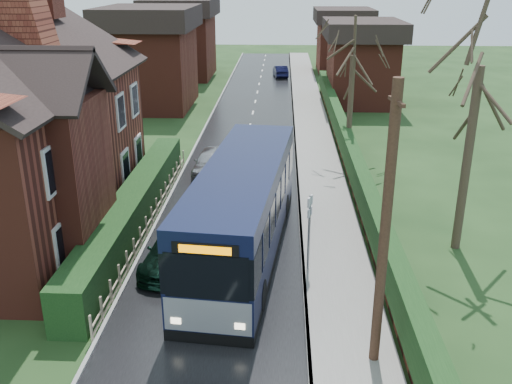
{
  "coord_description": "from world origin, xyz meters",
  "views": [
    {
      "loc": [
        2.18,
        -16.53,
        9.95
      ],
      "look_at": [
        1.22,
        4.59,
        1.8
      ],
      "focal_mm": 40.0,
      "sensor_mm": 36.0,
      "label": 1
    }
  ],
  "objects_px": {
    "bus_stop_sign": "(309,222)",
    "telegraph_pole": "(385,232)",
    "bus": "(242,211)",
    "car_silver": "(211,162)",
    "car_green": "(175,250)",
    "brick_house": "(3,125)"
  },
  "relations": [
    {
      "from": "bus",
      "to": "car_green",
      "type": "relative_size",
      "value": 2.79
    },
    {
      "from": "bus_stop_sign",
      "to": "telegraph_pole",
      "type": "relative_size",
      "value": 0.38
    },
    {
      "from": "car_green",
      "to": "telegraph_pole",
      "type": "relative_size",
      "value": 0.55
    },
    {
      "from": "car_silver",
      "to": "car_green",
      "type": "xyz_separation_m",
      "value": [
        -0.1,
        -10.17,
        -0.04
      ]
    },
    {
      "from": "telegraph_pole",
      "to": "bus",
      "type": "bearing_deg",
      "value": 114.35
    },
    {
      "from": "brick_house",
      "to": "bus_stop_sign",
      "type": "height_order",
      "value": "brick_house"
    },
    {
      "from": "brick_house",
      "to": "car_green",
      "type": "xyz_separation_m",
      "value": [
        7.13,
        -3.04,
        -3.76
      ]
    },
    {
      "from": "bus",
      "to": "car_silver",
      "type": "bearing_deg",
      "value": 110.02
    },
    {
      "from": "bus_stop_sign",
      "to": "telegraph_pole",
      "type": "distance_m",
      "value": 5.61
    },
    {
      "from": "brick_house",
      "to": "bus",
      "type": "relative_size",
      "value": 1.24
    },
    {
      "from": "car_silver",
      "to": "bus_stop_sign",
      "type": "height_order",
      "value": "bus_stop_sign"
    },
    {
      "from": "bus_stop_sign",
      "to": "telegraph_pole",
      "type": "xyz_separation_m",
      "value": [
        1.6,
        -4.99,
        2.0
      ]
    },
    {
      "from": "car_silver",
      "to": "bus_stop_sign",
      "type": "bearing_deg",
      "value": -61.36
    },
    {
      "from": "bus",
      "to": "car_green",
      "type": "height_order",
      "value": "bus"
    },
    {
      "from": "bus",
      "to": "telegraph_pole",
      "type": "relative_size",
      "value": 1.52
    },
    {
      "from": "brick_house",
      "to": "car_silver",
      "type": "bearing_deg",
      "value": 44.56
    },
    {
      "from": "car_silver",
      "to": "brick_house",
      "type": "bearing_deg",
      "value": -131.04
    },
    {
      "from": "car_green",
      "to": "bus",
      "type": "bearing_deg",
      "value": 29.97
    },
    {
      "from": "car_green",
      "to": "bus_stop_sign",
      "type": "relative_size",
      "value": 1.45
    },
    {
      "from": "bus_stop_sign",
      "to": "telegraph_pole",
      "type": "height_order",
      "value": "telegraph_pole"
    },
    {
      "from": "bus",
      "to": "car_silver",
      "type": "height_order",
      "value": "bus"
    },
    {
      "from": "car_green",
      "to": "bus_stop_sign",
      "type": "xyz_separation_m",
      "value": [
        4.8,
        -0.27,
        1.31
      ]
    }
  ]
}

